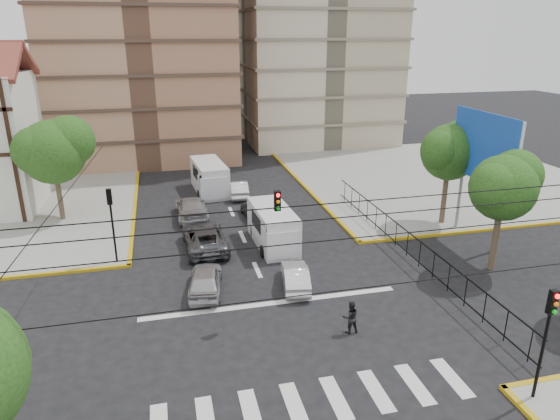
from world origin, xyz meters
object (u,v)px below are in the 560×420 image
object	(u,v)px
traffic_light_se	(547,327)
car_white_front_right	(295,276)
van_right_lane	(274,229)
car_silver_front_left	(205,280)
pedestrian_crosswalk	(350,317)
van_left_lane	(210,179)
traffic_light_nw	(111,213)

from	to	relation	value
traffic_light_se	car_white_front_right	bearing A→B (deg)	120.87
van_right_lane	car_silver_front_left	distance (m)	6.82
car_silver_front_left	pedestrian_crosswalk	world-z (taller)	pedestrian_crosswalk
car_silver_front_left	traffic_light_se	bearing A→B (deg)	143.87
van_right_lane	car_silver_front_left	xyz separation A→B (m)	(-4.76, -4.87, -0.49)
van_left_lane	pedestrian_crosswalk	xyz separation A→B (m)	(3.88, -22.11, -0.48)
traffic_light_nw	van_right_lane	world-z (taller)	traffic_light_nw
van_left_lane	car_white_front_right	distance (m)	17.64
car_white_front_right	traffic_light_nw	bearing A→B (deg)	-19.43
pedestrian_crosswalk	car_white_front_right	bearing A→B (deg)	-73.28
traffic_light_nw	pedestrian_crosswalk	size ratio (longest dim) A/B	2.85
car_silver_front_left	car_white_front_right	xyz separation A→B (m)	(4.67, -0.57, -0.09)
car_white_front_right	van_left_lane	bearing A→B (deg)	-71.90
traffic_light_nw	van_left_lane	distance (m)	14.10
van_right_lane	pedestrian_crosswalk	size ratio (longest dim) A/B	3.55
traffic_light_nw	car_silver_front_left	bearing A→B (deg)	-44.47
traffic_light_se	van_right_lane	size ratio (longest dim) A/B	0.80
car_white_front_right	pedestrian_crosswalk	distance (m)	4.85
traffic_light_se	traffic_light_nw	size ratio (longest dim) A/B	1.00
van_left_lane	pedestrian_crosswalk	size ratio (longest dim) A/B	3.81
car_silver_front_left	pedestrian_crosswalk	xyz separation A→B (m)	(5.93, -5.25, 0.07)
car_silver_front_left	van_left_lane	bearing A→B (deg)	-87.86
traffic_light_se	van_left_lane	bearing A→B (deg)	107.60
van_right_lane	car_white_front_right	xyz separation A→B (m)	(-0.09, -5.44, -0.57)
van_right_lane	car_silver_front_left	bearing A→B (deg)	-136.75
traffic_light_nw	car_silver_front_left	xyz separation A→B (m)	(4.72, -4.63, -2.41)
van_right_lane	van_left_lane	distance (m)	12.29
car_silver_front_left	pedestrian_crosswalk	distance (m)	7.92
traffic_light_nw	car_silver_front_left	size ratio (longest dim) A/B	1.07
car_silver_front_left	pedestrian_crosswalk	bearing A→B (deg)	147.60
traffic_light_nw	pedestrian_crosswalk	xyz separation A→B (m)	(10.65, -9.88, -2.34)
traffic_light_se	traffic_light_nw	distance (m)	22.06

